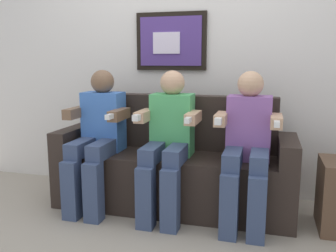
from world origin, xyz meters
The scene contains 6 objects.
ground_plane centered at (0.00, 0.00, 0.00)m, with size 5.58×5.58×0.00m, color #9E9384.
back_wall_assembly centered at (0.00, 0.76, 1.30)m, with size 4.29×0.10×2.60m.
couch centered at (0.00, 0.33, 0.31)m, with size 1.89×0.58×0.90m.
person_on_left centered at (-0.59, 0.16, 0.61)m, with size 0.46×0.56×1.11m.
person_in_middle centered at (0.00, 0.16, 0.61)m, with size 0.46×0.56×1.11m.
person_on_right centered at (0.59, 0.16, 0.61)m, with size 0.46×0.56×1.11m.
Camera 1 is at (0.71, -2.44, 1.18)m, focal length 38.93 mm.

